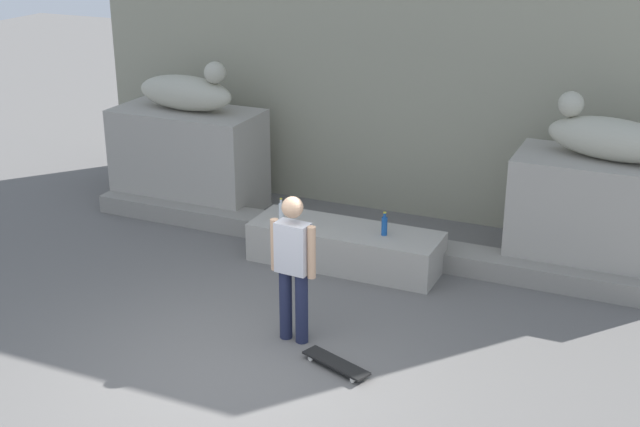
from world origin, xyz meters
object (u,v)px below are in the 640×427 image
statue_reclining_left (187,92)px  statue_reclining_right (609,137)px  skateboard (336,363)px  skater (293,263)px  bottle_clear (281,212)px  bottle_blue (384,226)px

statue_reclining_left → statue_reclining_right: size_ratio=0.97×
statue_reclining_right → skateboard: statue_reclining_right is taller
skater → skateboard: 1.15m
statue_reclining_right → bottle_clear: (-3.87, -1.22, -1.16)m
statue_reclining_left → statue_reclining_right: bearing=3.7°
skateboard → skater: bearing=-9.2°
skateboard → statue_reclining_left: bearing=-21.5°
statue_reclining_left → bottle_clear: (2.14, -1.21, -1.16)m
statue_reclining_left → bottle_blue: bearing=-13.5°
statue_reclining_left → statue_reclining_right: same height
skater → statue_reclining_right: bearing=-127.0°
statue_reclining_left → bottle_blue: (3.54, -1.09, -1.17)m
statue_reclining_left → skater: 4.61m
statue_reclining_right → bottle_clear: statue_reclining_right is taller
statue_reclining_right → skateboard: 4.47m
statue_reclining_right → skateboard: bearing=71.8°
bottle_clear → skater: bearing=-60.1°
statue_reclining_left → skateboard: statue_reclining_left is taller
statue_reclining_left → statue_reclining_right: 6.01m
statue_reclining_right → bottle_blue: statue_reclining_right is taller
bottle_blue → bottle_clear: size_ratio=0.95×
statue_reclining_left → skater: bearing=-40.4°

